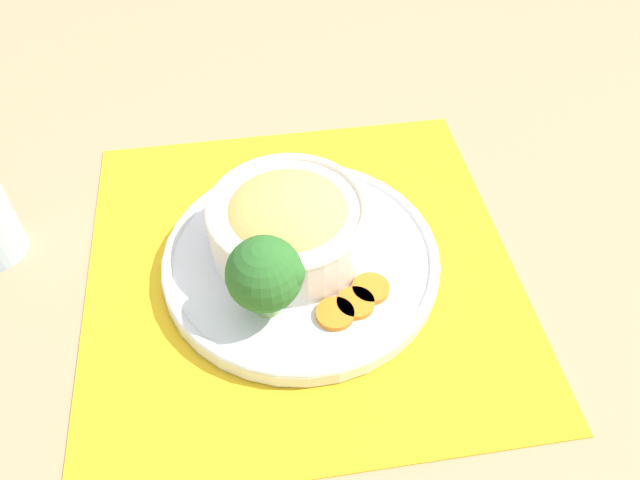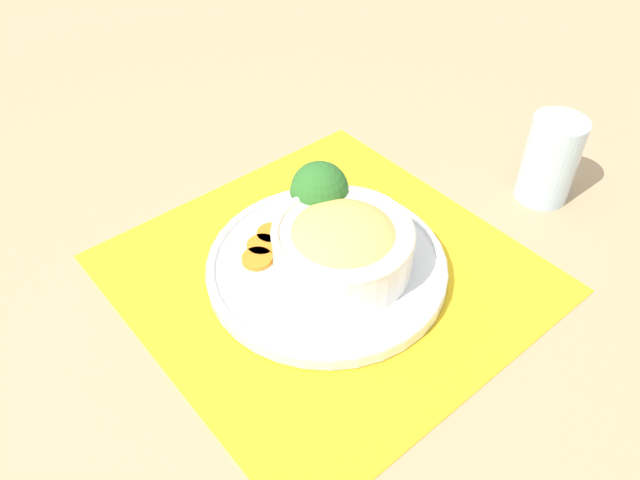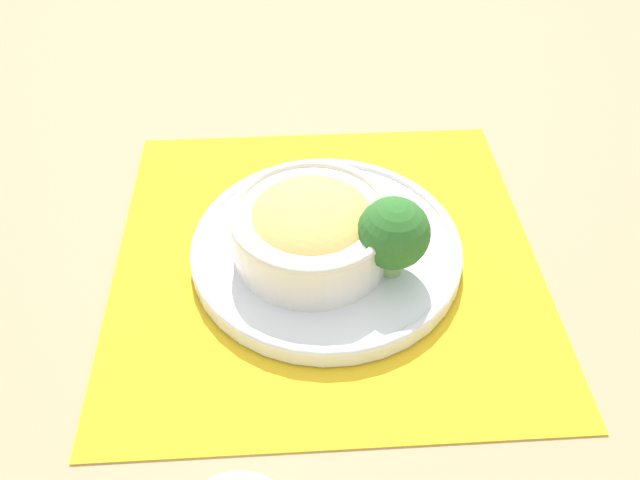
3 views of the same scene
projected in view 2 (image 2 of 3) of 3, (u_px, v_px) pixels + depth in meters
ground_plane at (327, 274)px, 0.76m from camera, size 4.00×4.00×0.00m
placemat at (327, 273)px, 0.76m from camera, size 0.49×0.50×0.00m
plate at (327, 265)px, 0.75m from camera, size 0.29×0.29×0.02m
bowl at (343, 244)px, 0.72m from camera, size 0.17×0.17×0.07m
broccoli_floret at (319, 191)px, 0.77m from camera, size 0.07×0.07×0.09m
carrot_slice_near at (271, 234)px, 0.78m from camera, size 0.04×0.04×0.01m
carrot_slice_middle at (262, 245)px, 0.76m from camera, size 0.04×0.04×0.01m
carrot_slice_far at (257, 259)px, 0.75m from camera, size 0.04×0.04×0.01m
water_glass at (549, 164)px, 0.84m from camera, size 0.07×0.07×0.12m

